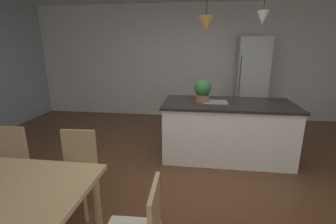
{
  "coord_description": "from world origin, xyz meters",
  "views": [
    {
      "loc": [
        0.06,
        -2.7,
        1.74
      ],
      "look_at": [
        -0.31,
        0.05,
        0.97
      ],
      "focal_mm": 25.48,
      "sensor_mm": 36.0,
      "label": 1
    }
  ],
  "objects_px": {
    "chair_far_right": "(76,169)",
    "kitchen_island": "(226,130)",
    "refrigerator": "(250,82)",
    "chair_far_left": "(5,164)",
    "potted_plant_on_island": "(203,90)"
  },
  "relations": [
    {
      "from": "chair_far_right",
      "to": "kitchen_island",
      "type": "distance_m",
      "value": 2.3
    },
    {
      "from": "kitchen_island",
      "to": "refrigerator",
      "type": "xyz_separation_m",
      "value": [
        0.68,
        1.9,
        0.5
      ]
    },
    {
      "from": "refrigerator",
      "to": "kitchen_island",
      "type": "bearing_deg",
      "value": -109.66
    },
    {
      "from": "chair_far_left",
      "to": "refrigerator",
      "type": "distance_m",
      "value": 4.74
    },
    {
      "from": "chair_far_right",
      "to": "potted_plant_on_island",
      "type": "bearing_deg",
      "value": 49.01
    },
    {
      "from": "chair_far_left",
      "to": "kitchen_island",
      "type": "xyz_separation_m",
      "value": [
        2.56,
        1.53,
        -0.01
      ]
    },
    {
      "from": "refrigerator",
      "to": "potted_plant_on_island",
      "type": "relative_size",
      "value": 5.59
    },
    {
      "from": "chair_far_right",
      "to": "kitchen_island",
      "type": "height_order",
      "value": "kitchen_island"
    },
    {
      "from": "refrigerator",
      "to": "potted_plant_on_island",
      "type": "xyz_separation_m",
      "value": [
        -1.08,
        -1.9,
        0.12
      ]
    },
    {
      "from": "chair_far_right",
      "to": "refrigerator",
      "type": "height_order",
      "value": "refrigerator"
    },
    {
      "from": "chair_far_right",
      "to": "chair_far_left",
      "type": "bearing_deg",
      "value": 180.0
    },
    {
      "from": "chair_far_left",
      "to": "kitchen_island",
      "type": "bearing_deg",
      "value": 30.76
    },
    {
      "from": "chair_far_right",
      "to": "refrigerator",
      "type": "xyz_separation_m",
      "value": [
        2.4,
        3.43,
        0.49
      ]
    },
    {
      "from": "chair_far_left",
      "to": "potted_plant_on_island",
      "type": "height_order",
      "value": "potted_plant_on_island"
    },
    {
      "from": "chair_far_right",
      "to": "refrigerator",
      "type": "relative_size",
      "value": 0.45
    }
  ]
}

